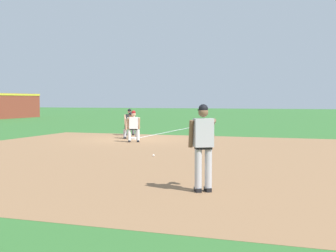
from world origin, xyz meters
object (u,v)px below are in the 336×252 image
at_px(first_base_bag, 133,138).
at_px(first_baseman, 131,124).
at_px(pitcher, 204,142).
at_px(baserunner, 134,125).
at_px(umpire, 129,121).
at_px(baseball, 154,155).

bearing_deg(first_base_bag, first_baseman, 37.99).
relative_size(first_base_bag, pitcher, 0.20).
bearing_deg(pitcher, first_base_bag, 29.73).
height_order(baserunner, umpire, same).
relative_size(first_base_bag, baserunner, 0.26).
height_order(baseball, baserunner, baserunner).
height_order(pitcher, first_baseman, pitcher).
height_order(baseball, umpire, umpire).
distance_m(pitcher, first_baseman, 13.66).
bearing_deg(first_baseman, umpire, 26.05).
bearing_deg(umpire, first_baseman, -153.95).
height_order(first_base_bag, umpire, umpire).
relative_size(baseball, umpire, 0.05).
bearing_deg(baseball, first_base_bag, 29.06).
bearing_deg(first_base_bag, umpire, 27.36).
bearing_deg(baseball, first_baseman, 29.40).
relative_size(first_baseman, umpire, 0.92).
distance_m(first_base_bag, baserunner, 1.79).
height_order(first_base_bag, first_baseman, first_baseman).
xyz_separation_m(pitcher, umpire, (13.87, 7.80, -0.27)).
bearing_deg(baserunner, umpire, 26.31).
relative_size(baseball, first_baseman, 0.06).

